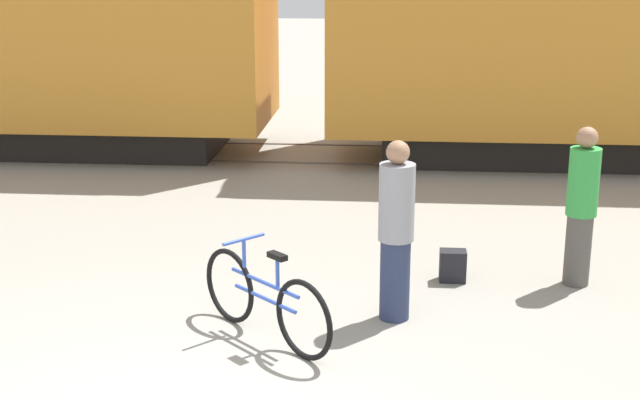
% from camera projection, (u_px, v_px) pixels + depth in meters
% --- Properties ---
extents(rail_near, '(35.39, 0.07, 0.01)m').
position_uv_depth(rail_near, '(296.00, 163.00, 14.76)').
color(rail_near, '#4C4238').
rests_on(rail_near, ground_plane).
extents(rail_far, '(35.39, 0.07, 0.01)m').
position_uv_depth(rail_far, '(304.00, 144.00, 16.14)').
color(rail_far, '#4C4238').
rests_on(rail_far, ground_plane).
extents(bicycle_blue, '(1.34, 1.27, 0.90)m').
position_uv_depth(bicycle_blue, '(265.00, 300.00, 8.02)').
color(bicycle_blue, black).
rests_on(bicycle_blue, ground_plane).
extents(person_in_green, '(0.32, 0.32, 1.70)m').
position_uv_depth(person_in_green, '(581.00, 206.00, 9.22)').
color(person_in_green, '#514C47').
rests_on(person_in_green, ground_plane).
extents(person_in_grey, '(0.34, 0.34, 1.75)m').
position_uv_depth(person_in_grey, '(396.00, 231.00, 8.34)').
color(person_in_grey, '#283351').
rests_on(person_in_grey, ground_plane).
extents(backpack, '(0.28, 0.20, 0.34)m').
position_uv_depth(backpack, '(453.00, 266.00, 9.50)').
color(backpack, black).
rests_on(backpack, ground_plane).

